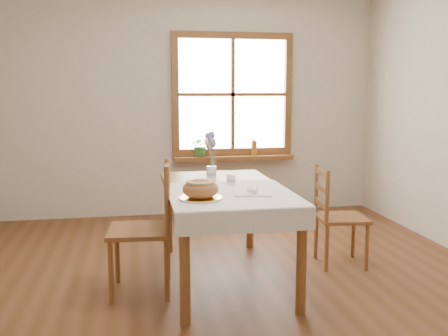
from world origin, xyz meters
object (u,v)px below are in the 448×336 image
at_px(flower_vase, 212,173).
at_px(chair_right, 341,216).
at_px(dining_table, 224,197).
at_px(bread_plate, 201,198).
at_px(chair_left, 140,228).

bearing_deg(flower_vase, chair_right, -13.40).
bearing_deg(chair_right, dining_table, 103.56).
xyz_separation_m(chair_right, bread_plate, (-1.30, -0.60, 0.34)).
height_order(dining_table, chair_left, chair_left).
height_order(dining_table, bread_plate, bread_plate).
bearing_deg(chair_left, flower_vase, 136.34).
bearing_deg(chair_right, bread_plate, 120.72).
bearing_deg(flower_vase, dining_table, -84.92).
relative_size(chair_left, bread_plate, 3.39).
bearing_deg(chair_right, chair_left, 105.59).
height_order(chair_left, bread_plate, chair_left).
height_order(bread_plate, flower_vase, flower_vase).
relative_size(dining_table, flower_vase, 16.82).
xyz_separation_m(dining_table, chair_right, (1.05, 0.14, -0.24)).
bearing_deg(dining_table, bread_plate, -118.23).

